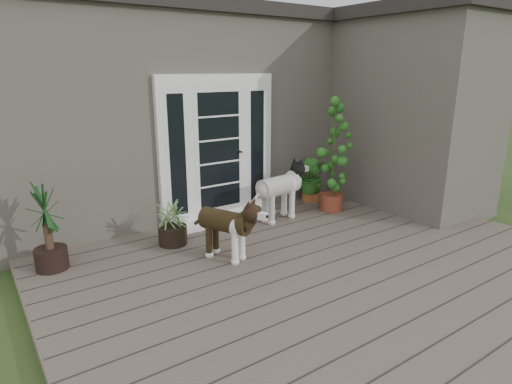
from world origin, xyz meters
TOP-DOWN VIEW (x-y plane):
  - deck at (0.00, 0.40)m, footprint 6.20×4.60m
  - house_main at (0.00, 4.65)m, footprint 7.40×4.00m
  - roof_main at (0.00, 4.65)m, footprint 7.60×4.20m
  - house_wing at (2.90, 1.50)m, footprint 1.60×2.40m
  - roof_wing at (2.90, 1.50)m, footprint 1.80×2.60m
  - door_unit at (-0.20, 2.60)m, footprint 1.90×0.14m
  - door_step at (-0.20, 2.40)m, footprint 1.60×0.40m
  - brindle_dog at (-0.92, 1.22)m, footprint 0.67×0.91m
  - white_dog at (0.46, 1.96)m, footprint 0.98×0.53m
  - spider_plant at (-1.26, 2.00)m, footprint 0.79×0.79m
  - yucca at (-2.70, 2.11)m, footprint 0.69×0.69m
  - herb_a at (1.46, 2.40)m, footprint 0.63×0.63m
  - herb_b at (1.51, 2.40)m, footprint 0.44×0.44m
  - herb_c at (1.56, 2.38)m, footprint 0.32×0.32m
  - sapling at (1.45, 1.84)m, footprint 0.74×0.74m
  - clog_left at (0.42, 2.40)m, footprint 0.18×0.28m
  - clog_right at (0.08, 2.19)m, footprint 0.28×0.29m

SIDE VIEW (x-z plane):
  - deck at x=0.00m, z-range 0.00..0.12m
  - door_step at x=-0.20m, z-range 0.12..0.17m
  - clog_left at x=0.42m, z-range 0.12..0.20m
  - clog_right at x=0.08m, z-range 0.12..0.20m
  - herb_c at x=1.56m, z-range 0.12..0.60m
  - herb_b at x=1.51m, z-range 0.12..0.66m
  - herb_a at x=1.46m, z-range 0.12..0.76m
  - spider_plant at x=-1.26m, z-range 0.12..0.78m
  - brindle_dog at x=-0.92m, z-range 0.12..0.82m
  - white_dog at x=0.46m, z-range 0.12..0.90m
  - yucca at x=-2.70m, z-range 0.12..1.11m
  - sapling at x=1.45m, z-range 0.12..2.02m
  - door_unit at x=-0.20m, z-range 0.12..2.27m
  - house_main at x=0.00m, z-range 0.00..3.10m
  - house_wing at x=2.90m, z-range 0.00..3.10m
  - roof_main at x=0.00m, z-range 3.10..3.30m
  - roof_wing at x=2.90m, z-range 3.10..3.30m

